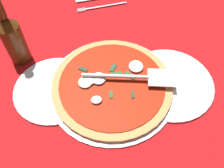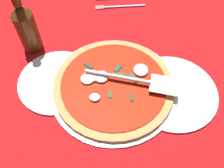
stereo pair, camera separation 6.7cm
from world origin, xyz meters
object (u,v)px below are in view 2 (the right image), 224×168
Objects in this scene: dinner_plate_right at (56,81)px; place_setting_near at (123,2)px; dinner_plate_left at (170,93)px; pizza at (112,84)px; pizza_server at (135,80)px; beer_bottle at (24,26)px.

dinner_plate_right is 41.77cm from place_setting_near.
dinner_plate_left is 42.29cm from place_setting_near.
dinner_plate_right is (32.52, -2.70, 0.00)cm from dinner_plate_left.
place_setting_near is (-2.69, -38.52, -1.24)cm from pizza.
dinner_plate_right is 0.85× the size of pizza_server.
pizza is at bearing 79.14° from place_setting_near.
dinner_plate_left is 1.04× the size of beer_bottle.
beer_bottle reaches higher than dinner_plate_right.
dinner_plate_right is at bearing -4.75° from dinner_plate_left.
pizza reaches higher than place_setting_near.
pizza_server is 1.09× the size of beer_bottle.
pizza is 1.62× the size of place_setting_near.
beer_bottle reaches higher than pizza_server.
pizza_server is at bearing 88.70° from place_setting_near.
pizza is (16.41, -1.48, 1.10)cm from dinner_plate_left.
pizza_server is at bearing 156.04° from beer_bottle.
dinner_plate_left is 1.12× the size of dinner_plate_right.
beer_bottle is (32.47, -14.43, 5.16)cm from pizza_server.
dinner_plate_right is at bearing 56.39° from place_setting_near.
dinner_plate_left is at bearing 2.13° from pizza_server.
pizza_server reaches higher than dinner_plate_right.
dinner_plate_left and dinner_plate_right have the same top height.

